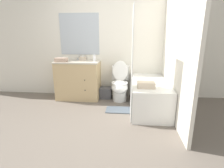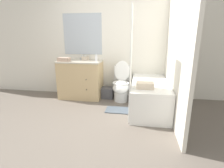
{
  "view_description": "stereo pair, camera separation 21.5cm",
  "coord_description": "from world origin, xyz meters",
  "views": [
    {
      "loc": [
        0.42,
        -2.54,
        1.44
      ],
      "look_at": [
        0.12,
        0.72,
        0.53
      ],
      "focal_mm": 28.0,
      "sensor_mm": 36.0,
      "label": 1
    },
    {
      "loc": [
        0.63,
        -2.51,
        1.44
      ],
      "look_at": [
        0.12,
        0.72,
        0.53
      ],
      "focal_mm": 28.0,
      "sensor_mm": 36.0,
      "label": 2
    }
  ],
  "objects": [
    {
      "name": "ground_plane",
      "position": [
        0.0,
        0.0,
        0.0
      ],
      "size": [
        14.0,
        14.0,
        0.0
      ],
      "primitive_type": "plane",
      "color": "#6B6056"
    },
    {
      "name": "bathtub",
      "position": [
        0.85,
        0.85,
        0.28
      ],
      "size": [
        0.7,
        1.49,
        0.56
      ],
      "color": "white",
      "rests_on": "ground_plane"
    },
    {
      "name": "soap_dispenser",
      "position": [
        -0.32,
        1.29,
        0.95
      ],
      "size": [
        0.05,
        0.05,
        0.16
      ],
      "color": "silver",
      "rests_on": "vanity_cabinet"
    },
    {
      "name": "hand_towel_folded",
      "position": [
        -1.04,
        1.19,
        0.92
      ],
      "size": [
        0.26,
        0.17,
        0.08
      ],
      "color": "tan",
      "rests_on": "vanity_cabinet"
    },
    {
      "name": "vanity_cabinet",
      "position": [
        -0.72,
        1.32,
        0.45
      ],
      "size": [
        0.99,
        0.58,
        0.88
      ],
      "color": "tan",
      "rests_on": "ground_plane"
    },
    {
      "name": "shower_curtain",
      "position": [
        0.49,
        0.38,
        0.95
      ],
      "size": [
        0.02,
        0.42,
        1.89
      ],
      "color": "white",
      "rests_on": "ground_plane"
    },
    {
      "name": "bath_mat",
      "position": [
        0.28,
        0.67,
        0.01
      ],
      "size": [
        0.54,
        0.32,
        0.02
      ],
      "color": "#4C5660",
      "rests_on": "ground_plane"
    },
    {
      "name": "wall_right",
      "position": [
        1.24,
        0.8,
        1.25
      ],
      "size": [
        0.05,
        2.59,
        2.5
      ],
      "color": "white",
      "rests_on": "ground_plane"
    },
    {
      "name": "wastebasket",
      "position": [
        -0.08,
        1.36,
        0.13
      ],
      "size": [
        0.27,
        0.23,
        0.26
      ],
      "color": "#4C4C51",
      "rests_on": "ground_plane"
    },
    {
      "name": "sink_faucet",
      "position": [
        -0.72,
        1.52,
        0.91
      ],
      "size": [
        0.14,
        0.12,
        0.12
      ],
      "color": "silver",
      "rests_on": "vanity_cabinet"
    },
    {
      "name": "wall_back",
      "position": [
        -0.01,
        1.62,
        1.25
      ],
      "size": [
        8.0,
        0.06,
        2.5
      ],
      "color": "white",
      "rests_on": "ground_plane"
    },
    {
      "name": "bath_towel_folded",
      "position": [
        0.74,
        0.42,
        0.61
      ],
      "size": [
        0.3,
        0.2,
        0.1
      ],
      "color": "beige",
      "rests_on": "bathtub"
    },
    {
      "name": "tissue_box",
      "position": [
        -0.63,
        1.46,
        0.92
      ],
      "size": [
        0.13,
        0.13,
        0.11
      ],
      "color": "beige",
      "rests_on": "vanity_cabinet"
    },
    {
      "name": "toilet",
      "position": [
        0.25,
        1.24,
        0.36
      ],
      "size": [
        0.38,
        0.67,
        0.89
      ],
      "color": "white",
      "rests_on": "ground_plane"
    }
  ]
}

